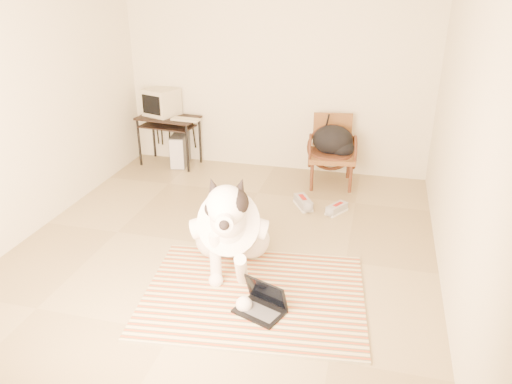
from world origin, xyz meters
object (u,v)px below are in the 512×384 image
at_px(laptop, 262,304).
at_px(computer_desk, 168,124).
at_px(pc_tower, 180,149).
at_px(backpack, 334,141).
at_px(crt_monitor, 161,102).
at_px(dog, 231,228).
at_px(rattan_chair, 332,151).

height_order(laptop, computer_desk, computer_desk).
distance_m(laptop, computer_desk, 3.57).
xyz_separation_m(pc_tower, backpack, (2.12, -0.18, 0.34)).
distance_m(computer_desk, crt_monitor, 0.31).
distance_m(laptop, backpack, 2.81).
bearing_deg(computer_desk, pc_tower, 13.12).
bearing_deg(pc_tower, dog, -58.52).
height_order(dog, crt_monitor, dog).
bearing_deg(rattan_chair, dog, -105.90).
height_order(rattan_chair, backpack, rattan_chair).
xyz_separation_m(rattan_chair, backpack, (0.03, -0.03, 0.13)).
height_order(computer_desk, crt_monitor, crt_monitor).
bearing_deg(dog, rattan_chair, 74.10).
bearing_deg(dog, pc_tower, 121.48).
relative_size(computer_desk, backpack, 1.62).
bearing_deg(crt_monitor, pc_tower, -11.27).
bearing_deg(laptop, dog, 127.07).
bearing_deg(dog, laptop, -52.93).
relative_size(laptop, rattan_chair, 0.52).
bearing_deg(rattan_chair, crt_monitor, 175.11).
relative_size(dog, laptop, 3.10).
bearing_deg(pc_tower, computer_desk, -166.88).
bearing_deg(pc_tower, laptop, -57.41).
distance_m(pc_tower, rattan_chair, 2.11).
xyz_separation_m(dog, backpack, (0.66, 2.20, 0.15)).
relative_size(crt_monitor, rattan_chair, 0.59).
relative_size(dog, computer_desk, 1.61).
distance_m(dog, pc_tower, 2.80).
bearing_deg(rattan_chair, computer_desk, 176.98).
relative_size(crt_monitor, pc_tower, 1.03).
distance_m(computer_desk, pc_tower, 0.39).
bearing_deg(crt_monitor, laptop, -54.47).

